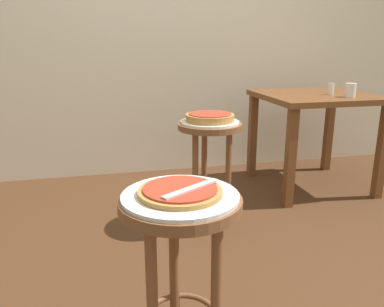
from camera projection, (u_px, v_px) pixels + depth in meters
name	position (u px, v px, depth m)	size (l,w,h in m)	color
ground_plane	(224.00, 264.00, 2.00)	(6.00, 6.00, 0.00)	#4C2D19
stool_foreground	(181.00, 247.00, 1.23)	(0.38, 0.38, 0.65)	brown
serving_plate_foreground	(180.00, 196.00, 1.18)	(0.36, 0.36, 0.01)	silver
pizza_foreground	(180.00, 191.00, 1.18)	(0.26, 0.26, 0.02)	#B78442
stool_middle	(210.00, 150.00, 2.32)	(0.38, 0.38, 0.65)	brown
serving_plate_middle	(210.00, 122.00, 2.28)	(0.34, 0.34, 0.01)	white
pizza_middle	(210.00, 117.00, 2.27)	(0.28, 0.28, 0.05)	#B78442
dining_table	(315.00, 110.00, 2.94)	(0.81, 0.78, 0.73)	brown
cup_near_edge	(350.00, 90.00, 2.72)	(0.08, 0.08, 0.10)	silver
condiment_shaker	(331.00, 89.00, 2.85)	(0.04, 0.04, 0.08)	white
pizza_server_knife	(191.00, 188.00, 1.16)	(0.22, 0.02, 0.01)	silver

